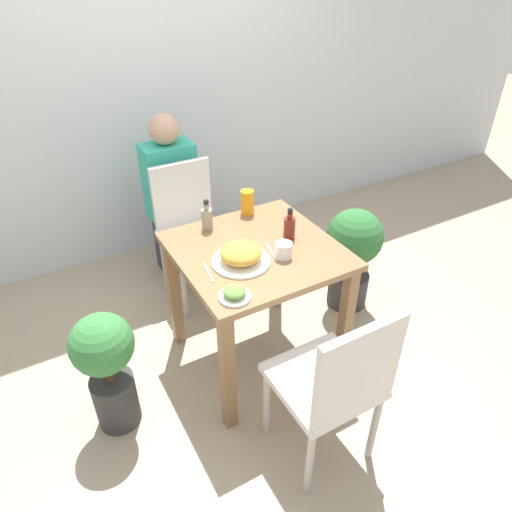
{
  "coord_description": "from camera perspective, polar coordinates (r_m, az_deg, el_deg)",
  "views": [
    {
      "loc": [
        -0.96,
        -1.69,
        2.03
      ],
      "look_at": [
        0.0,
        0.0,
        0.71
      ],
      "focal_mm": 32.0,
      "sensor_mm": 36.0,
      "label": 1
    }
  ],
  "objects": [
    {
      "name": "fork_utensil",
      "position": [
        2.15,
        -5.98,
        -2.04
      ],
      "size": [
        0.03,
        0.17,
        0.0
      ],
      "rotation": [
        0.0,
        0.0,
        1.42
      ],
      "color": "silver",
      "rests_on": "dining_table"
    },
    {
      "name": "potted_plant_left",
      "position": [
        2.32,
        -18.13,
        -12.79
      ],
      "size": [
        0.3,
        0.3,
        0.68
      ],
      "color": "#333333",
      "rests_on": "ground_plane"
    },
    {
      "name": "person_figure",
      "position": [
        3.27,
        -10.46,
        7.16
      ],
      "size": [
        0.34,
        0.22,
        1.17
      ],
      "color": "#2D3347",
      "rests_on": "ground_plane"
    },
    {
      "name": "drink_cup",
      "position": [
        2.23,
        3.47,
        0.73
      ],
      "size": [
        0.08,
        0.08,
        0.08
      ],
      "color": "white",
      "rests_on": "dining_table"
    },
    {
      "name": "juice_glass",
      "position": [
        2.6,
        -1.1,
        6.75
      ],
      "size": [
        0.08,
        0.08,
        0.14
      ],
      "color": "orange",
      "rests_on": "dining_table"
    },
    {
      "name": "wall_back",
      "position": [
        3.43,
        -13.54,
        20.92
      ],
      "size": [
        8.0,
        0.05,
        2.6
      ],
      "color": "silver",
      "rests_on": "ground_plane"
    },
    {
      "name": "food_plate",
      "position": [
        2.19,
        -1.91,
        0.16
      ],
      "size": [
        0.29,
        0.29,
        0.1
      ],
      "color": "white",
      "rests_on": "dining_table"
    },
    {
      "name": "chair_far",
      "position": [
        3.04,
        -8.19,
        3.9
      ],
      "size": [
        0.42,
        0.42,
        0.91
      ],
      "color": "silver",
      "rests_on": "ground_plane"
    },
    {
      "name": "sauce_bottle",
      "position": [
        2.37,
        4.17,
        3.71
      ],
      "size": [
        0.06,
        0.06,
        0.18
      ],
      "color": "maroon",
      "rests_on": "dining_table"
    },
    {
      "name": "spoon_utensil",
      "position": [
        2.28,
        1.97,
        0.48
      ],
      "size": [
        0.04,
        0.16,
        0.0
      ],
      "rotation": [
        0.0,
        0.0,
        1.4
      ],
      "color": "silver",
      "rests_on": "dining_table"
    },
    {
      "name": "potted_plant_right",
      "position": [
        2.99,
        12.0,
        0.61
      ],
      "size": [
        0.36,
        0.36,
        0.71
      ],
      "color": "#333333",
      "rests_on": "ground_plane"
    },
    {
      "name": "dining_table",
      "position": [
        2.4,
        0.0,
        -1.74
      ],
      "size": [
        0.8,
        0.8,
        0.76
      ],
      "color": "olive",
      "rests_on": "ground_plane"
    },
    {
      "name": "condiment_bottle",
      "position": [
        2.46,
        -6.14,
        4.77
      ],
      "size": [
        0.06,
        0.06,
        0.18
      ],
      "color": "gray",
      "rests_on": "dining_table"
    },
    {
      "name": "side_plate",
      "position": [
        1.98,
        -2.7,
        -4.71
      ],
      "size": [
        0.14,
        0.14,
        0.06
      ],
      "color": "white",
      "rests_on": "dining_table"
    },
    {
      "name": "chair_near",
      "position": [
        2.01,
        9.91,
        -15.27
      ],
      "size": [
        0.42,
        0.42,
        0.91
      ],
      "rotation": [
        0.0,
        0.0,
        3.14
      ],
      "color": "silver",
      "rests_on": "ground_plane"
    },
    {
      "name": "ground_plane",
      "position": [
        2.81,
        0.0,
        -12.18
      ],
      "size": [
        16.0,
        16.0,
        0.0
      ],
      "primitive_type": "plane",
      "color": "tan"
    }
  ]
}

